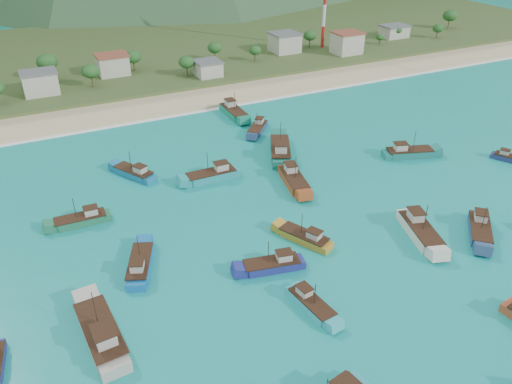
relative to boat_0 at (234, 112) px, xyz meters
name	(u,v)px	position (x,y,z in m)	size (l,w,h in m)	color
ground	(318,253)	(-12.16, -62.26, -0.95)	(600.00, 600.00, 0.00)	#0B6D80
beach	(172,103)	(-12.16, 16.74, -0.95)	(400.00, 18.00, 1.20)	beige
land	(123,53)	(-12.16, 77.74, -0.95)	(400.00, 110.00, 2.40)	#385123
surf_line	(183,114)	(-12.16, 7.24, -0.95)	(400.00, 2.50, 0.08)	white
village	(179,61)	(-1.52, 41.12, 3.73)	(206.58, 24.29, 7.24)	beige
vegetation	(122,67)	(-20.20, 41.25, 4.17)	(273.55, 26.03, 8.50)	#235623
boat_0	(234,112)	(0.00, 0.00, 0.00)	(3.92, 12.55, 7.38)	#138163
boat_3	(480,230)	(16.41, -70.13, -0.16)	(9.87, 10.21, 6.48)	navy
boat_5	(280,151)	(-0.27, -27.18, 0.16)	(9.89, 14.37, 8.27)	#146857
boat_7	(273,265)	(-20.89, -62.67, -0.26)	(10.42, 4.93, 5.92)	navy
boat_9	(408,153)	(25.80, -40.68, -0.09)	(12.10, 6.95, 6.86)	#1A706C
boat_10	(102,335)	(-48.39, -65.97, 0.13)	(5.08, 13.98, 8.10)	#ADAA9D
boat_11	(82,220)	(-46.10, -35.91, -0.26)	(10.14, 3.35, 5.93)	#1D6C4A
boat_14	(311,305)	(-20.02, -72.85, -0.37)	(3.81, 9.28, 5.33)	#32AEBE
boat_15	(212,176)	(-18.56, -30.88, -0.10)	(11.55, 3.45, 6.82)	teal
boat_16	(294,180)	(-4.18, -40.13, -0.07)	(5.85, 12.26, 6.97)	#9E411C
boat_20	(305,238)	(-12.45, -58.48, -0.29)	(6.90, 10.07, 5.79)	#B98A27
boat_21	(420,231)	(6.53, -65.87, -0.02)	(7.13, 12.85, 7.28)	silver
boat_22	(134,173)	(-33.00, -22.43, -0.23)	(7.75, 10.52, 6.12)	#166C98
boat_24	(258,129)	(1.17, -12.47, -0.28)	(8.73, 9.34, 5.84)	navy
boat_25	(140,266)	(-39.97, -53.47, -0.20)	(6.91, 11.04, 6.29)	#1263AE
boat_28	(511,159)	(45.15, -52.52, -0.46)	(5.98, 8.34, 4.83)	navy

